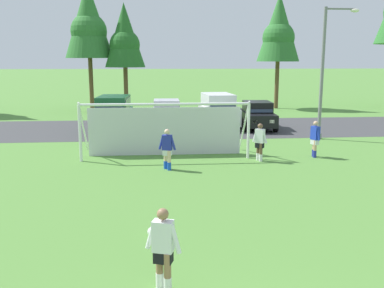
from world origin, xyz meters
The scene contains 16 objects.
ground_plane centered at (0.00, 15.00, 0.00)m, with size 400.00×400.00×0.00m, color #518438.
parking_lot_strip centered at (0.00, 22.84, 0.00)m, with size 52.00×8.40×0.01m, color #3D3D3F.
soccer_ball centered at (-1.46, 5.70, 0.11)m, with size 0.22×0.22×0.22m.
soccer_goal centered at (-0.84, 14.81, 1.29)m, with size 7.44×2.01×2.57m.
player_striker_near centered at (5.85, 13.94, 0.82)m, with size 0.36×0.74×1.64m.
player_defender_far centered at (-1.24, 3.09, 0.82)m, with size 0.69×0.40×1.64m.
player_winger_left centered at (3.19, 13.42, 0.82)m, with size 0.57×0.60×1.64m.
player_winger_right centered at (-0.84, 12.28, 0.82)m, with size 0.71×0.40×1.64m.
parked_car_slot_far_left centered at (-3.77, 21.93, 1.11)m, with size 2.35×4.71×2.16m.
parked_car_slot_left centered at (-0.47, 23.94, 0.88)m, with size 2.11×4.24×1.72m.
parked_car_slot_center_left centered at (2.87, 23.15, 1.11)m, with size 2.34×4.70×2.16m.
parked_car_slot_center centered at (5.25, 22.24, 0.88)m, with size 2.25×4.31×1.72m.
tree_mid_left centered at (-6.62, 33.41, 7.40)m, with size 4.04×4.04×10.76m.
tree_center_back centered at (-3.61, 32.42, 6.14)m, with size 3.35×3.35×8.94m.
tree_mid_right centered at (9.79, 33.67, 6.91)m, with size 3.77×3.77×10.05m.
street_lamp centered at (7.97, 18.36, 3.67)m, with size 2.00×0.32×7.07m.
Camera 1 is at (-1.39, -4.39, 4.30)m, focal length 40.12 mm.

